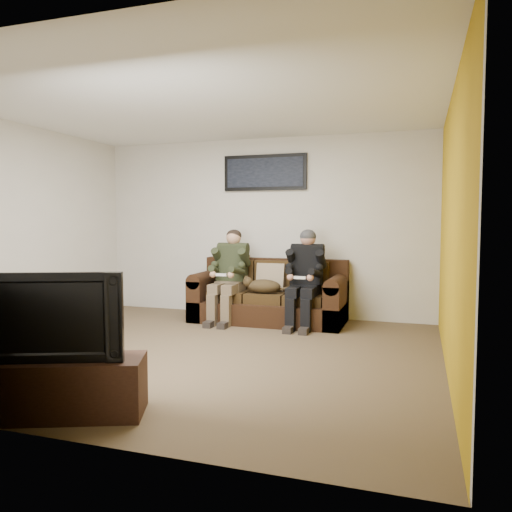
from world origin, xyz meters
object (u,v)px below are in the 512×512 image
(person_right, at_px, (305,272))
(tv_stand, at_px, (50,388))
(person_left, at_px, (230,270))
(cat, at_px, (262,286))
(framed_poster, at_px, (265,173))
(sofa, at_px, (270,298))
(television, at_px, (48,315))

(person_right, bearing_deg, tv_stand, -106.21)
(person_left, xyz_separation_m, cat, (0.50, -0.06, -0.19))
(person_left, relative_size, person_right, 0.99)
(cat, xyz_separation_m, tv_stand, (-0.47, -3.54, -0.31))
(person_left, distance_m, cat, 0.54)
(framed_poster, height_order, tv_stand, framed_poster)
(sofa, bearing_deg, framed_poster, 117.07)
(person_right, distance_m, tv_stand, 3.78)
(sofa, distance_m, person_left, 0.69)
(person_right, distance_m, cat, 0.61)
(person_right, distance_m, framed_poster, 1.67)
(tv_stand, height_order, television, television)
(person_left, xyz_separation_m, framed_poster, (0.34, 0.57, 1.39))
(sofa, distance_m, tv_stand, 3.81)
(framed_poster, distance_m, tv_stand, 4.59)
(sofa, bearing_deg, cat, -99.14)
(framed_poster, distance_m, television, 4.40)
(person_left, height_order, framed_poster, framed_poster)
(framed_poster, bearing_deg, tv_stand, -94.25)
(sofa, height_order, person_left, person_left)
(cat, height_order, framed_poster, framed_poster)
(cat, bearing_deg, tv_stand, -97.59)
(person_left, bearing_deg, framed_poster, 59.22)
(person_left, distance_m, framed_poster, 1.54)
(framed_poster, bearing_deg, cat, -75.45)
(cat, xyz_separation_m, framed_poster, (-0.16, 0.63, 1.58))
(person_left, relative_size, tv_stand, 0.97)
(person_left, distance_m, television, 3.60)
(television, bearing_deg, cat, 60.40)
(sofa, relative_size, television, 1.91)
(person_right, xyz_separation_m, tv_stand, (-1.05, -3.60, -0.51))
(sofa, distance_m, television, 3.83)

